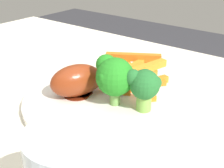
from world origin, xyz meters
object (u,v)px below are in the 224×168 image
dining_table (87,163)px  chicken_drumstick_far (77,81)px  broccoli_floret_middle (113,76)px  broccoli_floret_front (144,84)px  carrot_fries_pile (132,74)px  dinner_plate (112,99)px  chicken_drumstick_near (82,80)px

dining_table → chicken_drumstick_far: bearing=-1.5°
dining_table → chicken_drumstick_far: 0.15m
broccoli_floret_middle → chicken_drumstick_far: 0.06m
chicken_drumstick_far → broccoli_floret_front: bearing=-165.7°
dining_table → carrot_fries_pile: 0.17m
carrot_fries_pile → broccoli_floret_middle: bearing=103.9°
dining_table → broccoli_floret_middle: bearing=-164.0°
carrot_fries_pile → chicken_drumstick_far: bearing=65.0°
broccoli_floret_middle → chicken_drumstick_far: broccoli_floret_middle is taller
dinner_plate → carrot_fries_pile: (0.00, -0.06, 0.02)m
broccoli_floret_middle → dining_table: bearing=16.0°
broccoli_floret_middle → broccoli_floret_front: bearing=-163.0°
dinner_plate → broccoli_floret_middle: 0.06m
dining_table → dinner_plate: dinner_plate is taller
dining_table → chicken_drumstick_near: 0.15m
dining_table → broccoli_floret_front: size_ratio=17.75×
chicken_drumstick_near → carrot_fries_pile: bearing=-118.2°
broccoli_floret_middle → carrot_fries_pile: 0.08m
dining_table → carrot_fries_pile: size_ratio=7.68×
broccoli_floret_middle → carrot_fries_pile: bearing=-76.1°
dinner_plate → chicken_drumstick_far: chicken_drumstick_far is taller
dinner_plate → chicken_drumstick_near: 0.05m
broccoli_floret_middle → carrot_fries_pile: broccoli_floret_middle is taller
broccoli_floret_front → chicken_drumstick_far: 0.11m
dinner_plate → chicken_drumstick_far: bearing=35.8°
broccoli_floret_middle → carrot_fries_pile: (0.02, -0.07, -0.03)m
dinner_plate → dining_table: bearing=46.2°
carrot_fries_pile → chicken_drumstick_near: 0.09m
dining_table → chicken_drumstick_near: bearing=-42.0°
broccoli_floret_front → chicken_drumstick_near: 0.10m
chicken_drumstick_far → chicken_drumstick_near: bearing=-89.9°
dining_table → dinner_plate: bearing=-133.8°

